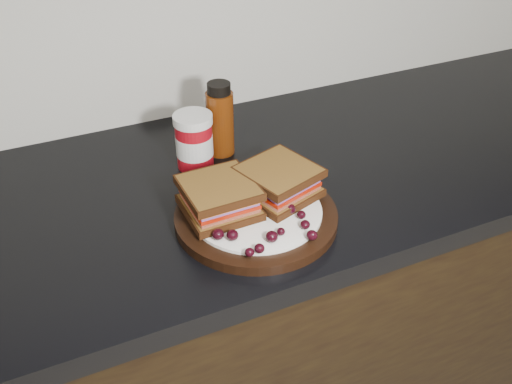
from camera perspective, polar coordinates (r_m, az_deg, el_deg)
base_cabinets at (r=1.37m, az=-9.43°, el=-17.28°), size 3.96×0.58×0.86m
countertop at (r=1.06m, az=-11.74°, el=-2.14°), size 3.98×0.60×0.04m
plate at (r=0.98m, az=-0.00°, el=-2.44°), size 0.28×0.28×0.02m
sandwich_left at (r=0.95m, az=-3.70°, el=-0.56°), size 0.12×0.12×0.05m
sandwich_right at (r=0.99m, az=2.27°, el=1.06°), size 0.15×0.15×0.05m
grape_0 at (r=0.91m, az=-3.82°, el=-4.24°), size 0.02×0.02×0.02m
grape_1 at (r=0.90m, az=-2.37°, el=-4.33°), size 0.02×0.02×0.02m
grape_2 at (r=0.87m, az=-0.65°, el=-6.05°), size 0.02×0.02×0.01m
grape_3 at (r=0.88m, az=0.34°, el=-5.66°), size 0.02×0.02×0.02m
grape_4 at (r=0.90m, az=1.59°, el=-4.48°), size 0.02×0.02×0.02m
grape_5 at (r=0.91m, az=2.51°, el=-3.97°), size 0.01×0.01×0.01m
grape_6 at (r=0.91m, az=5.61°, el=-4.32°), size 0.02×0.02×0.02m
grape_7 at (r=0.93m, az=4.94°, el=-3.27°), size 0.02×0.02×0.02m
grape_8 at (r=0.95m, az=4.56°, el=-2.29°), size 0.02×0.02×0.01m
grape_9 at (r=0.96m, az=3.45°, el=-1.70°), size 0.02×0.02×0.02m
grape_10 at (r=0.99m, az=4.72°, el=-0.42°), size 0.02×0.02×0.02m
grape_11 at (r=0.99m, az=3.55°, el=-0.18°), size 0.02×0.02×0.02m
grape_12 at (r=1.01m, az=3.27°, el=0.39°), size 0.02×0.02×0.02m
grape_13 at (r=1.03m, az=1.95°, el=1.05°), size 0.02×0.02×0.02m
grape_14 at (r=0.98m, az=-3.87°, el=-0.92°), size 0.02×0.02×0.01m
grape_15 at (r=0.96m, az=-3.69°, el=-1.69°), size 0.02×0.02×0.02m
grape_16 at (r=0.95m, az=-4.72°, el=-2.23°), size 0.02×0.02×0.02m
grape_17 at (r=0.94m, az=-3.80°, el=-2.74°), size 0.02×0.02×0.02m
grape_18 at (r=0.98m, az=-4.57°, el=-0.69°), size 0.02×0.02×0.02m
grape_19 at (r=0.96m, az=-4.53°, el=-1.60°), size 0.02×0.02×0.02m
grape_20 at (r=0.93m, az=-3.42°, el=-2.85°), size 0.02×0.02×0.02m
condiment_jar at (r=1.11m, az=-6.20°, el=5.10°), size 0.10×0.10×0.11m
oil_bottle at (r=1.14m, az=-3.62°, el=7.31°), size 0.07×0.07×0.15m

